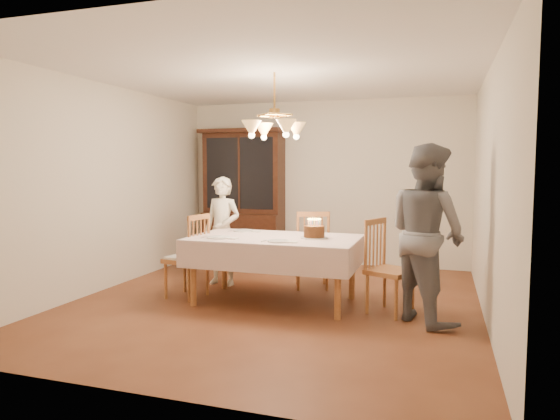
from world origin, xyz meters
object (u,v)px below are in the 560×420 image
(elderly_woman, at_px, (222,231))
(chair_far_side, at_px, (312,254))
(birthday_cake, at_px, (314,232))
(china_hutch, at_px, (244,198))
(dining_table, at_px, (275,243))

(elderly_woman, bearing_deg, chair_far_side, 17.74)
(birthday_cake, bearing_deg, elderly_woman, 157.55)
(china_hutch, relative_size, birthday_cake, 7.20)
(elderly_woman, height_order, birthday_cake, elderly_woman)
(chair_far_side, xyz_separation_m, birthday_cake, (0.22, -0.77, 0.38))
(china_hutch, bearing_deg, elderly_woman, -77.39)
(chair_far_side, xyz_separation_m, elderly_woman, (-1.16, -0.20, 0.27))
(chair_far_side, height_order, elderly_woman, elderly_woman)
(dining_table, xyz_separation_m, elderly_woman, (-0.93, 0.61, 0.03))
(china_hutch, bearing_deg, dining_table, -60.06)
(china_hutch, height_order, chair_far_side, china_hutch)
(chair_far_side, relative_size, elderly_woman, 0.70)
(china_hutch, xyz_separation_m, birthday_cake, (1.75, -2.22, -0.21))
(dining_table, bearing_deg, birthday_cake, 4.13)
(china_hutch, xyz_separation_m, elderly_woman, (0.37, -1.65, -0.33))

